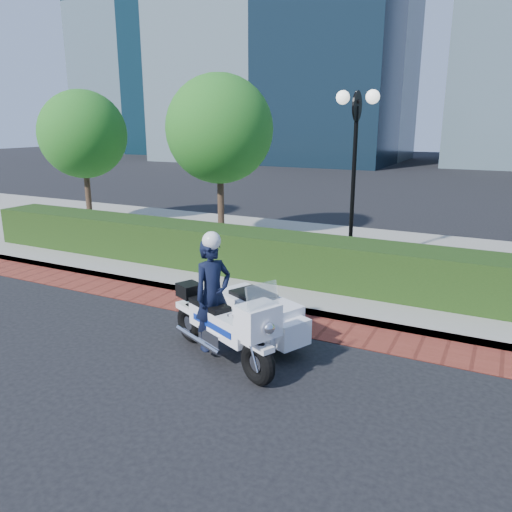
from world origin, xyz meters
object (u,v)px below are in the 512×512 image
at_px(lamppost, 355,152).
at_px(tree_b, 219,129).
at_px(police_motorcycle, 236,312).
at_px(tree_a, 83,135).

bearing_deg(lamppost, tree_b, 163.89).
relative_size(lamppost, tree_b, 0.86).
distance_m(lamppost, police_motorcycle, 5.71).
bearing_deg(police_motorcycle, tree_b, 147.44).
relative_size(tree_a, tree_b, 0.94).
relative_size(lamppost, police_motorcycle, 1.77).
xyz_separation_m(lamppost, police_motorcycle, (-0.32, -5.24, -2.26)).
distance_m(tree_a, tree_b, 5.50).
height_order(lamppost, police_motorcycle, lamppost).
distance_m(tree_b, police_motorcycle, 8.23).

